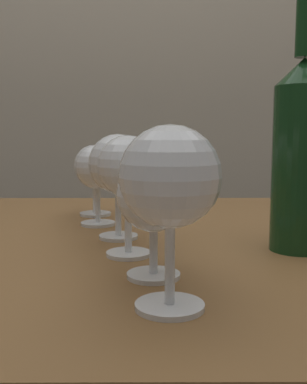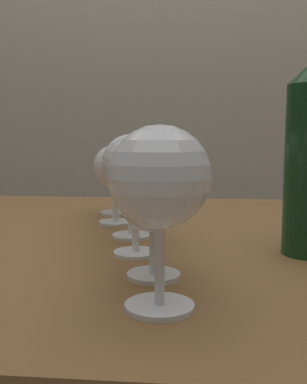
{
  "view_description": "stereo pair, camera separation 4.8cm",
  "coord_description": "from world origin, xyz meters",
  "px_view_note": "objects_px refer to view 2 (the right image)",
  "views": [
    {
      "loc": [
        0.02,
        -0.68,
        0.93
      ],
      "look_at": [
        0.02,
        -0.19,
        0.87
      ],
      "focal_mm": 43.49,
      "sensor_mm": 36.0,
      "label": 1
    },
    {
      "loc": [
        0.07,
        -0.67,
        0.93
      ],
      "look_at": [
        0.02,
        -0.19,
        0.87
      ],
      "focal_mm": 43.49,
      "sensor_mm": 36.0,
      "label": 2
    }
  ],
  "objects_px": {
    "wine_glass_chardonnay": "(154,196)",
    "wine_glass_cabernet": "(135,170)",
    "wine_glass_merlot": "(160,180)",
    "wine_glass_rose": "(131,165)",
    "wine_glass_pinot": "(116,167)",
    "wine_glass_empty": "(115,169)"
  },
  "relations": [
    {
      "from": "wine_glass_chardonnay",
      "to": "wine_glass_pinot",
      "type": "xyz_separation_m",
      "value": [
        -0.11,
        0.37,
        0.0
      ]
    },
    {
      "from": "wine_glass_merlot",
      "to": "wine_glass_chardonnay",
      "type": "relative_size",
      "value": 1.25
    },
    {
      "from": "wine_glass_cabernet",
      "to": "wine_glass_rose",
      "type": "relative_size",
      "value": 0.99
    },
    {
      "from": "wine_glass_merlot",
      "to": "wine_glass_cabernet",
      "type": "bearing_deg",
      "value": 104.24
    },
    {
      "from": "wine_glass_cabernet",
      "to": "wine_glass_pinot",
      "type": "xyz_separation_m",
      "value": [
        -0.08,
        0.28,
        -0.02
      ]
    },
    {
      "from": "wine_glass_merlot",
      "to": "wine_glass_cabernet",
      "type": "relative_size",
      "value": 1.07
    },
    {
      "from": "wine_glass_merlot",
      "to": "wine_glass_chardonnay",
      "type": "distance_m",
      "value": 0.09
    },
    {
      "from": "wine_glass_cabernet",
      "to": "wine_glass_pinot",
      "type": "height_order",
      "value": "wine_glass_cabernet"
    },
    {
      "from": "wine_glass_merlot",
      "to": "wine_glass_pinot",
      "type": "relative_size",
      "value": 1.23
    },
    {
      "from": "wine_glass_chardonnay",
      "to": "wine_glass_cabernet",
      "type": "xyz_separation_m",
      "value": [
        -0.03,
        0.09,
        0.02
      ]
    },
    {
      "from": "wine_glass_cabernet",
      "to": "wine_glass_rose",
      "type": "height_order",
      "value": "same"
    },
    {
      "from": "wine_glass_merlot",
      "to": "wine_glass_chardonnay",
      "type": "xyz_separation_m",
      "value": [
        -0.01,
        0.09,
        -0.03
      ]
    },
    {
      "from": "wine_glass_chardonnay",
      "to": "wine_glass_pinot",
      "type": "height_order",
      "value": "wine_glass_pinot"
    },
    {
      "from": "wine_glass_merlot",
      "to": "wine_glass_pinot",
      "type": "xyz_separation_m",
      "value": [
        -0.12,
        0.46,
        -0.03
      ]
    },
    {
      "from": "wine_glass_merlot",
      "to": "wine_glass_cabernet",
      "type": "height_order",
      "value": "wine_glass_merlot"
    },
    {
      "from": "wine_glass_cabernet",
      "to": "wine_glass_empty",
      "type": "bearing_deg",
      "value": 107.33
    },
    {
      "from": "wine_glass_empty",
      "to": "wine_glass_pinot",
      "type": "height_order",
      "value": "wine_glass_empty"
    },
    {
      "from": "wine_glass_empty",
      "to": "wine_glass_pinot",
      "type": "xyz_separation_m",
      "value": [
        -0.02,
        0.09,
        -0.0
      ]
    },
    {
      "from": "wine_glass_merlot",
      "to": "wine_glass_pinot",
      "type": "height_order",
      "value": "wine_glass_merlot"
    },
    {
      "from": "wine_glass_merlot",
      "to": "wine_glass_empty",
      "type": "height_order",
      "value": "wine_glass_merlot"
    },
    {
      "from": "wine_glass_chardonnay",
      "to": "wine_glass_rose",
      "type": "height_order",
      "value": "wine_glass_rose"
    },
    {
      "from": "wine_glass_rose",
      "to": "wine_glass_pinot",
      "type": "relative_size",
      "value": 1.16
    }
  ]
}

